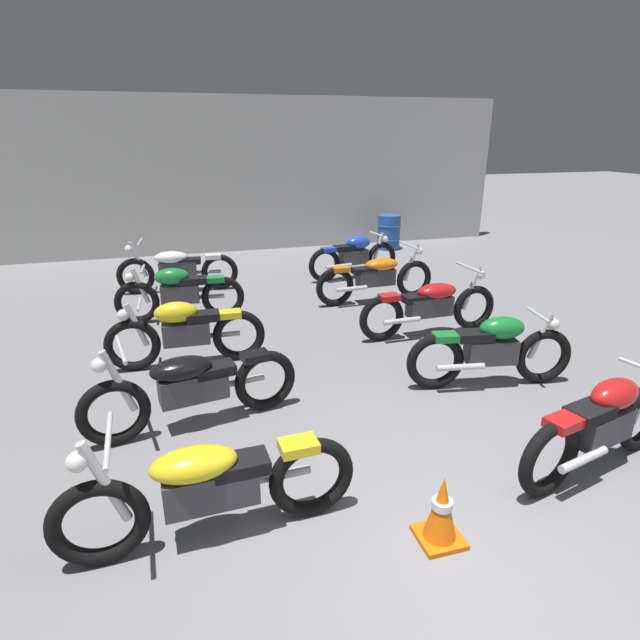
{
  "coord_description": "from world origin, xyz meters",
  "views": [
    {
      "loc": [
        -1.7,
        -2.16,
        2.8
      ],
      "look_at": [
        0.0,
        3.71,
        0.55
      ],
      "focal_mm": 28.83,
      "sensor_mm": 36.0,
      "label": 1
    }
  ],
  "objects": [
    {
      "name": "motorcycle_right_row_3",
      "position": [
        1.62,
        5.79,
        0.45
      ],
      "size": [
        2.17,
        0.68,
        0.97
      ],
      "color": "black",
      "rests_on": "ground"
    },
    {
      "name": "oil_drum",
      "position": [
        3.54,
        9.69,
        0.43
      ],
      "size": [
        0.59,
        0.59,
        0.85
      ],
      "color": "#23519E",
      "rests_on": "ground"
    },
    {
      "name": "motorcycle_left_row_4",
      "position": [
        -1.67,
        7.35,
        0.45
      ],
      "size": [
        2.17,
        0.68,
        0.97
      ],
      "color": "black",
      "rests_on": "ground"
    },
    {
      "name": "motorcycle_right_row_2",
      "position": [
        1.78,
        4.12,
        0.45
      ],
      "size": [
        2.17,
        0.68,
        0.97
      ],
      "color": "black",
      "rests_on": "ground"
    },
    {
      "name": "motorcycle_left_row_0",
      "position": [
        -1.62,
        0.94,
        0.45
      ],
      "size": [
        2.17,
        0.68,
        0.97
      ],
      "color": "black",
      "rests_on": "ground"
    },
    {
      "name": "back_wall",
      "position": [
        0.0,
        10.64,
        1.8
      ],
      "size": [
        13.37,
        0.24,
        3.6
      ],
      "primitive_type": "cube",
      "color": "#B2B2AD",
      "rests_on": "ground"
    },
    {
      "name": "motorcycle_left_row_3",
      "position": [
        -1.68,
        5.76,
        0.46
      ],
      "size": [
        1.97,
        0.48,
        0.88
      ],
      "color": "black",
      "rests_on": "ground"
    },
    {
      "name": "motorcycle_left_row_2",
      "position": [
        -1.66,
        4.04,
        0.46
      ],
      "size": [
        1.97,
        0.48,
        0.88
      ],
      "color": "black",
      "rests_on": "ground"
    },
    {
      "name": "motorcycle_right_row_1",
      "position": [
        1.69,
        2.47,
        0.46
      ],
      "size": [
        1.96,
        0.55,
        0.88
      ],
      "color": "black",
      "rests_on": "ground"
    },
    {
      "name": "motorcycle_right_row_4",
      "position": [
        1.77,
        7.35,
        0.46
      ],
      "size": [
        1.96,
        0.59,
        0.88
      ],
      "color": "black",
      "rests_on": "ground"
    },
    {
      "name": "motorcycle_left_row_1",
      "position": [
        -1.66,
        2.53,
        0.45
      ],
      "size": [
        2.16,
        0.74,
        0.97
      ],
      "color": "black",
      "rests_on": "ground"
    },
    {
      "name": "traffic_cone",
      "position": [
        -0.04,
        0.45,
        0.26
      ],
      "size": [
        0.32,
        0.32,
        0.54
      ],
      "color": "orange",
      "rests_on": "ground"
    },
    {
      "name": "motorcycle_right_row_0",
      "position": [
        1.68,
        0.82,
        0.46
      ],
      "size": [
        1.94,
        0.68,
        0.88
      ],
      "color": "black",
      "rests_on": "ground"
    },
    {
      "name": "ground_plane",
      "position": [
        0.0,
        0.0,
        0.0
      ],
      "size": [
        60.0,
        60.0,
        0.0
      ],
      "primitive_type": "plane",
      "color": "gray"
    }
  ]
}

